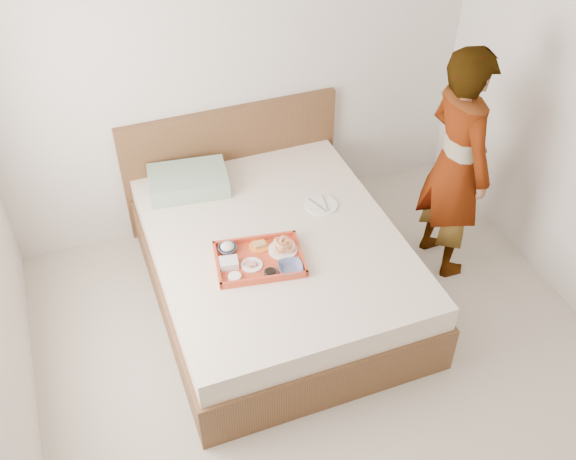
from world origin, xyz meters
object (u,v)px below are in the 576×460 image
(bed, at_px, (276,266))
(dinner_plate, at_px, (321,205))
(person, at_px, (456,165))
(tray, at_px, (259,259))

(bed, height_order, dinner_plate, dinner_plate)
(bed, xyz_separation_m, dinner_plate, (0.41, 0.19, 0.27))
(bed, bearing_deg, person, -3.53)
(tray, height_order, dinner_plate, tray)
(tray, bearing_deg, bed, 56.74)
(tray, xyz_separation_m, person, (1.43, 0.11, 0.28))
(tray, relative_size, person, 0.32)
(tray, bearing_deg, person, 13.77)
(bed, bearing_deg, tray, -132.46)
(dinner_plate, bearing_deg, tray, -146.74)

